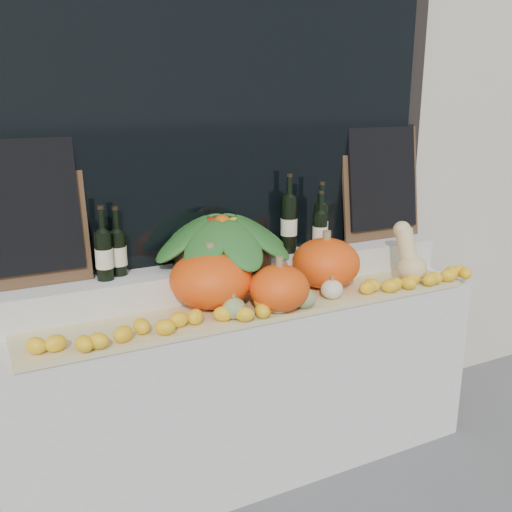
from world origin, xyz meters
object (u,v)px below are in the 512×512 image
pumpkin_right (326,263)px  butternut_squash (409,257)px  pumpkin_left (211,279)px  produce_bowl (222,239)px  wine_bottle_tall (289,224)px

pumpkin_right → butternut_squash: butternut_squash is taller
pumpkin_left → butternut_squash: butternut_squash is taller
produce_bowl → wine_bottle_tall: size_ratio=1.76×
butternut_squash → produce_bowl: 0.95m
wine_bottle_tall → butternut_squash: bearing=-31.1°
butternut_squash → pumpkin_left: bearing=174.2°
produce_bowl → pumpkin_left: bearing=-127.1°
pumpkin_right → butternut_squash: size_ratio=1.13×
pumpkin_right → produce_bowl: bearing=159.0°
pumpkin_right → produce_bowl: size_ratio=0.47×
pumpkin_left → pumpkin_right: size_ratio=1.11×
wine_bottle_tall → pumpkin_left: bearing=-157.9°
pumpkin_left → pumpkin_right: 0.60m
pumpkin_left → produce_bowl: 0.25m
pumpkin_right → produce_bowl: 0.52m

